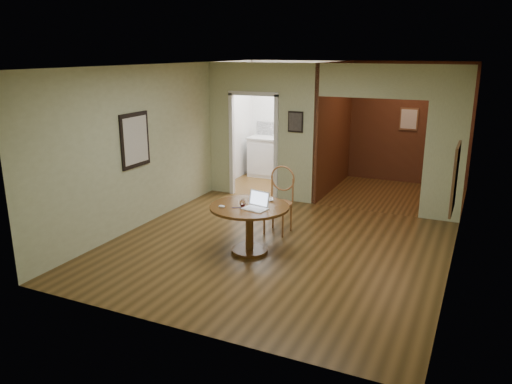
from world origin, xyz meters
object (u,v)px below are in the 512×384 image
at_px(chair, 280,196).
at_px(closed_laptop, 262,201).
at_px(dining_table, 249,218).
at_px(open_laptop, 257,204).

bearing_deg(chair, closed_laptop, -86.83).
xyz_separation_m(dining_table, chair, (0.06, 1.02, 0.07)).
bearing_deg(open_laptop, closed_laptop, 114.58).
bearing_deg(closed_laptop, dining_table, -131.21).
bearing_deg(chair, dining_table, -91.26).
bearing_deg(open_laptop, dining_table, 169.79).
distance_m(chair, open_laptop, 1.10).
bearing_deg(dining_table, open_laptop, -21.87).
relative_size(dining_table, closed_laptop, 3.30).
distance_m(open_laptop, closed_laptop, 0.34).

